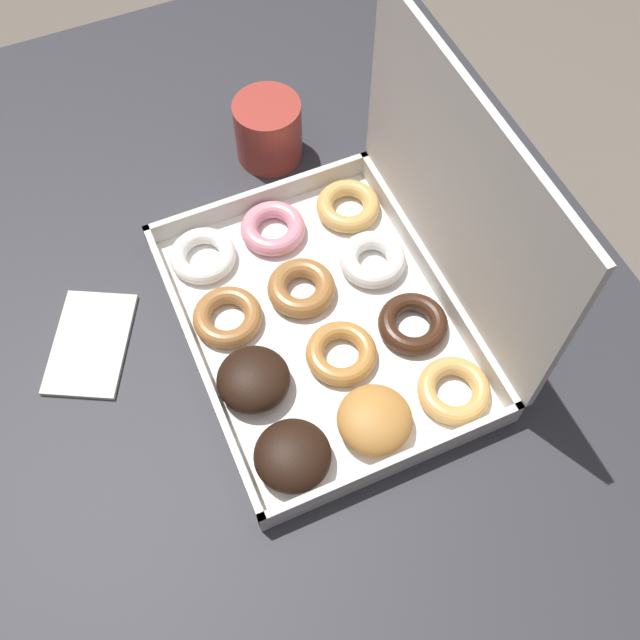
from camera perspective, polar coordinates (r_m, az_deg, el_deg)
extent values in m
plane|color=#6B6054|center=(1.55, -2.59, -13.96)|extent=(8.00, 8.00, 0.00)
cube|color=#2D2D33|center=(0.88, -4.45, -0.65)|extent=(1.17, 0.87, 0.03)
cylinder|color=#2D2D33|center=(1.56, 2.62, 13.46)|extent=(0.06, 0.06, 0.71)
cube|color=white|center=(0.86, 0.00, -0.41)|extent=(0.38, 0.29, 0.01)
cube|color=beige|center=(0.82, -9.18, -3.25)|extent=(0.38, 0.01, 0.03)
cube|color=beige|center=(0.88, 8.58, 3.43)|extent=(0.38, 0.01, 0.03)
cube|color=beige|center=(0.94, -4.64, 9.26)|extent=(0.01, 0.29, 0.03)
cube|color=beige|center=(0.77, 5.69, -10.86)|extent=(0.01, 0.29, 0.03)
cube|color=beige|center=(0.77, 10.49, 9.46)|extent=(0.38, 0.01, 0.25)
torus|color=white|center=(0.90, -8.90, 4.86)|extent=(0.08, 0.08, 0.02)
torus|color=#9E6633|center=(0.85, -7.05, 0.23)|extent=(0.08, 0.08, 0.02)
ellipsoid|color=black|center=(0.80, -5.09, -4.53)|extent=(0.08, 0.08, 0.04)
ellipsoid|color=black|center=(0.77, -2.11, -10.28)|extent=(0.08, 0.08, 0.04)
torus|color=pink|center=(0.92, -3.61, 6.98)|extent=(0.08, 0.08, 0.02)
torus|color=#9E6633|center=(0.86, -1.44, 2.46)|extent=(0.08, 0.08, 0.02)
torus|color=#B77A38|center=(0.82, 1.62, -2.55)|extent=(0.08, 0.08, 0.02)
ellipsoid|color=#B77A38|center=(0.78, 4.18, -7.58)|extent=(0.08, 0.08, 0.04)
torus|color=tan|center=(0.94, 2.15, 8.67)|extent=(0.08, 0.08, 0.02)
torus|color=white|center=(0.89, 4.03, 4.61)|extent=(0.08, 0.08, 0.02)
torus|color=#381E11|center=(0.85, 7.09, -0.28)|extent=(0.08, 0.08, 0.02)
torus|color=tan|center=(0.82, 10.16, -5.30)|extent=(0.08, 0.08, 0.02)
cylinder|color=#A3382D|center=(0.99, -3.96, 14.22)|extent=(0.09, 0.09, 0.08)
cylinder|color=black|center=(0.96, -4.10, 15.82)|extent=(0.07, 0.07, 0.01)
cube|color=silver|center=(0.88, -17.08, -1.72)|extent=(0.16, 0.13, 0.01)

